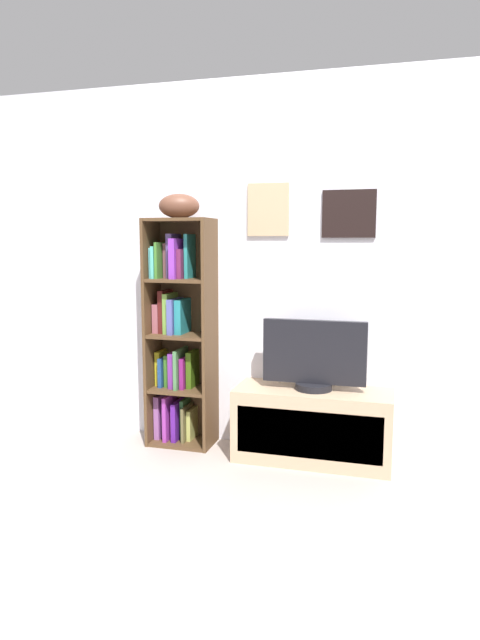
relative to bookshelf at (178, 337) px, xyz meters
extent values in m
cube|color=#AA9D96|center=(0.63, -0.99, -0.72)|extent=(5.20, 5.20, 0.04)
cube|color=white|center=(0.63, 0.14, 0.46)|extent=(4.80, 0.06, 2.32)
cube|color=tan|center=(0.57, 0.10, 0.81)|extent=(0.26, 0.02, 0.32)
cube|color=#9B9EB0|center=(0.57, 0.09, 0.81)|extent=(0.21, 0.01, 0.27)
cube|color=black|center=(1.07, 0.10, 0.78)|extent=(0.32, 0.02, 0.28)
cube|color=slate|center=(1.07, 0.09, 0.78)|extent=(0.27, 0.01, 0.23)
cube|color=#523922|center=(-0.17, -0.03, 0.03)|extent=(0.02, 0.27, 1.46)
cube|color=#523922|center=(0.23, -0.03, 0.03)|extent=(0.02, 0.27, 1.46)
cube|color=#523922|center=(0.03, 0.10, 0.03)|extent=(0.42, 0.01, 1.46)
cube|color=#523922|center=(0.03, -0.03, -0.69)|extent=(0.38, 0.26, 0.02)
cube|color=#523922|center=(0.03, -0.03, -0.34)|extent=(0.38, 0.26, 0.02)
cube|color=#523922|center=(0.03, -0.03, 0.02)|extent=(0.38, 0.26, 0.02)
cube|color=#523922|center=(0.03, -0.03, 0.38)|extent=(0.38, 0.26, 0.02)
cube|color=#523922|center=(0.03, -0.03, 0.75)|extent=(0.38, 0.26, 0.02)
cube|color=#9357A0|center=(-0.13, 0.01, -0.54)|extent=(0.04, 0.18, 0.29)
cube|color=#935CA6|center=(-0.10, 0.02, -0.58)|extent=(0.03, 0.14, 0.20)
cube|color=purple|center=(-0.06, -0.01, -0.53)|extent=(0.02, 0.21, 0.30)
cube|color=#C8627F|center=(-0.03, 0.02, -0.58)|extent=(0.02, 0.15, 0.20)
cube|color=#501A8A|center=(-0.01, 0.00, -0.55)|extent=(0.03, 0.20, 0.26)
cube|color=#2C5D2F|center=(0.03, 0.03, -0.55)|extent=(0.02, 0.14, 0.26)
cube|color=brown|center=(0.06, 0.00, -0.57)|extent=(0.02, 0.20, 0.23)
cube|color=tan|center=(0.08, 0.02, -0.58)|extent=(0.03, 0.15, 0.20)
cube|color=gold|center=(-0.13, 0.02, -0.21)|extent=(0.03, 0.14, 0.23)
cube|color=navy|center=(-0.10, 0.00, -0.23)|extent=(0.03, 0.18, 0.19)
cube|color=#377023|center=(-0.06, 0.02, -0.22)|extent=(0.04, 0.16, 0.21)
cube|color=#722B92|center=(-0.02, 0.00, -0.21)|extent=(0.04, 0.19, 0.23)
cube|color=#4A7F4C|center=(0.02, -0.01, -0.20)|extent=(0.02, 0.22, 0.25)
cube|color=#811A6C|center=(0.05, 0.00, -0.23)|extent=(0.03, 0.19, 0.20)
cube|color=#3B5E12|center=(0.09, 0.02, -0.21)|extent=(0.04, 0.16, 0.24)
cube|color=#A15662|center=(-0.13, 0.01, 0.12)|extent=(0.04, 0.17, 0.19)
cube|color=#551A18|center=(-0.09, 0.01, 0.17)|extent=(0.04, 0.17, 0.27)
cube|color=#72A43F|center=(-0.05, 0.00, 0.16)|extent=(0.03, 0.19, 0.26)
cube|color=#5158A3|center=(-0.01, -0.01, 0.14)|extent=(0.04, 0.21, 0.23)
cube|color=teal|center=(0.03, 0.00, 0.14)|extent=(0.04, 0.19, 0.22)
cube|color=#52AFB3|center=(-0.14, 0.00, 0.48)|extent=(0.02, 0.20, 0.19)
cube|color=#52C4B4|center=(-0.12, -0.01, 0.49)|extent=(0.02, 0.22, 0.20)
cube|color=#407C2D|center=(-0.09, -0.01, 0.50)|extent=(0.02, 0.22, 0.23)
cube|color=brown|center=(-0.06, 0.03, 0.50)|extent=(0.03, 0.14, 0.22)
cube|color=#57457F|center=(-0.03, 0.02, 0.53)|extent=(0.04, 0.16, 0.28)
cube|color=purple|center=(0.01, -0.01, 0.51)|extent=(0.04, 0.22, 0.25)
cube|color=#672249|center=(0.05, 0.00, 0.48)|extent=(0.03, 0.20, 0.19)
cube|color=teal|center=(0.08, 0.02, 0.52)|extent=(0.02, 0.15, 0.28)
ellipsoid|color=brown|center=(0.03, -0.03, 0.84)|extent=(0.29, 0.23, 0.15)
cube|color=tan|center=(0.90, -0.08, -0.48)|extent=(0.94, 0.37, 0.44)
cube|color=#877158|center=(0.90, -0.26, -0.48)|extent=(0.84, 0.01, 0.28)
cylinder|color=black|center=(0.90, -0.08, -0.24)|extent=(0.22, 0.22, 0.04)
cube|color=black|center=(0.90, -0.08, -0.03)|extent=(0.61, 0.04, 0.38)
cube|color=#213443|center=(0.90, -0.09, -0.03)|extent=(0.57, 0.01, 0.34)
camera|label=1|loc=(1.38, -3.36, 0.63)|focal=31.64mm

